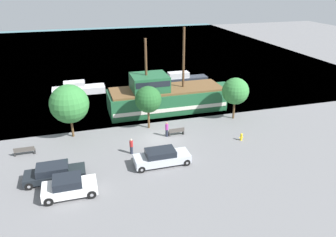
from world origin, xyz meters
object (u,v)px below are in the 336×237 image
Objects in this scene: bench_promenade_east at (176,131)px; bench_promenade_west at (25,151)px; pedestrian_walking_near at (131,146)px; parked_car_curb_rear at (69,187)px; parked_car_curb_mid at (54,173)px; moored_boat_dockside at (78,89)px; parked_car_curb_front at (162,157)px; pedestrian_walking_far at (167,129)px; pirate_ship at (165,97)px; fire_hydrant at (241,137)px; moored_boat_outer at (181,80)px.

bench_promenade_west is (-14.79, 0.02, 0.01)m from bench_promenade_east.
parked_car_curb_rear is at bearing -138.58° from pedestrian_walking_near.
pedestrian_walking_near is (5.65, 4.99, 0.00)m from parked_car_curb_rear.
parked_car_curb_mid is at bearing -159.29° from pedestrian_walking_near.
parked_car_curb_mid is at bearing -96.97° from moored_boat_dockside.
pedestrian_walking_far is (1.97, 5.19, 0.08)m from parked_car_curb_front.
pirate_ship is at bearing 75.04° from pedestrian_walking_far.
parked_car_curb_rear is (-1.54, -24.31, 0.09)m from moored_boat_dockside.
fire_hydrant is 11.19m from pedestrian_walking_near.
moored_boat_dockside is at bearing 137.07° from pirate_ship.
pedestrian_walking_far is (-7.18, -16.76, 0.06)m from moored_boat_outer.
parked_car_curb_front is (6.31, -21.97, 0.05)m from moored_boat_dockside.
pedestrian_walking_far is (8.28, -16.78, 0.14)m from moored_boat_dockside.
pirate_ship is at bearing 82.97° from bench_promenade_east.
bench_promenade_east is 1.08× the size of pedestrian_walking_near.
pedestrian_walking_near is (4.11, -19.32, 0.10)m from moored_boat_dockside.
fire_hydrant is at bearing -52.24° from moored_boat_dockside.
parked_car_curb_mid is 18.10m from fire_hydrant.
moored_boat_outer is 28.41m from parked_car_curb_mid.
parked_car_curb_front is 2.68× the size of bench_promenade_west.
parked_car_curb_rear reaches higher than parked_car_curb_mid.
parked_car_curb_mid is 1.19× the size of parked_car_curb_rear.
bench_promenade_east is 0.91× the size of bench_promenade_west.
fire_hydrant is (17.97, 2.15, -0.27)m from parked_car_curb_mid.
bench_promenade_east is at bearing 25.78° from pedestrian_walking_near.
parked_car_curb_mid is at bearing 115.12° from parked_car_curb_rear.
pedestrian_walking_far is (10.96, 5.11, 0.12)m from parked_car_curb_mid.
moored_boat_outer is 18.23m from pedestrian_walking_far.
fire_hydrant is (-0.18, -19.72, -0.33)m from moored_boat_outer.
bench_promenade_west is at bearing 118.64° from parked_car_curb_mid.
pedestrian_walking_near is at bearing -121.94° from pirate_ship.
moored_boat_outer reaches higher than moored_boat_dockside.
parked_car_curb_front is 2.96× the size of bench_promenade_east.
pirate_ship is at bearing 24.86° from bench_promenade_west.
pedestrian_walking_far is at bearing 178.71° from bench_promenade_east.
parked_car_curb_rear reaches higher than fire_hydrant.
parked_car_curb_front is at bearing -50.26° from pedestrian_walking_near.
pedestrian_walking_far is at bearing 24.99° from parked_car_curb_mid.
fire_hydrant is at bearing 13.98° from parked_car_curb_front.
parked_car_curb_mid is at bearing -61.36° from bench_promenade_west.
pirate_ship reaches higher than parked_car_curb_rear.
pedestrian_walking_near is at bearing 177.87° from fire_hydrant.
moored_boat_outer is at bearing 38.68° from bench_promenade_west.
fire_hydrant is 0.48× the size of pedestrian_walking_far.
moored_boat_outer is 10.31× the size of fire_hydrant.
pirate_ship is 17.91m from parked_car_curb_mid.
moored_boat_dockside is (-10.23, 9.51, -1.05)m from pirate_ship.
parked_car_curb_rear is (-7.85, -2.34, 0.04)m from parked_car_curb_front.
pedestrian_walking_near is at bearing -120.47° from moored_boat_outer.
moored_boat_dockside reaches higher than parked_car_curb_front.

